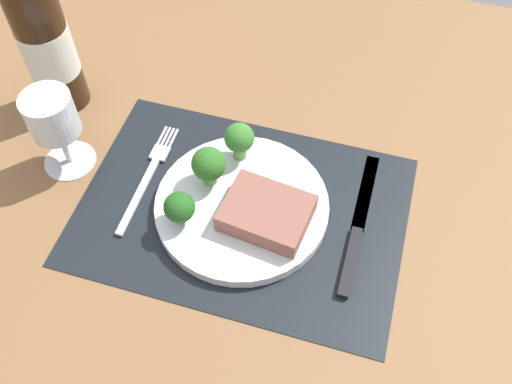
{
  "coord_description": "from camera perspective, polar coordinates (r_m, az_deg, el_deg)",
  "views": [
    {
      "loc": [
        13.58,
        -39.5,
        63.9
      ],
      "look_at": [
        1.32,
        2.2,
        1.9
      ],
      "focal_mm": 39.69,
      "sensor_mm": 36.0,
      "label": 1
    }
  ],
  "objects": [
    {
      "name": "wine_bottle",
      "position": [
        0.87,
        -20.53,
        14.16
      ],
      "size": [
        7.33,
        7.33,
        32.26
      ],
      "color": "#331E0F",
      "rests_on": "ground_plane"
    },
    {
      "name": "steak",
      "position": [
        0.72,
        1.06,
        -2.12
      ],
      "size": [
        11.82,
        9.71,
        2.81
      ],
      "primitive_type": "cube",
      "rotation": [
        0.0,
        0.0,
        -0.12
      ],
      "color": "#8C5647",
      "rests_on": "plate"
    },
    {
      "name": "ground_plane",
      "position": [
        0.78,
        -1.39,
        -2.49
      ],
      "size": [
        140.0,
        110.0,
        3.0
      ],
      "primitive_type": "cube",
      "color": "brown"
    },
    {
      "name": "wine_glass",
      "position": [
        0.79,
        -19.8,
        6.86
      ],
      "size": [
        7.34,
        7.34,
        12.67
      ],
      "color": "silver",
      "rests_on": "ground_plane"
    },
    {
      "name": "broccoli_front_edge",
      "position": [
        0.71,
        -7.73,
        -1.56
      ],
      "size": [
        4.0,
        4.0,
        4.98
      ],
      "color": "#5B8942",
      "rests_on": "plate"
    },
    {
      "name": "broccoli_near_steak",
      "position": [
        0.74,
        -4.8,
        2.75
      ],
      "size": [
        4.57,
        4.57,
        5.94
      ],
      "color": "#6B994C",
      "rests_on": "plate"
    },
    {
      "name": "knife",
      "position": [
        0.75,
        10.1,
        -4.08
      ],
      "size": [
        1.8,
        23.0,
        0.8
      ],
      "rotation": [
        0.0,
        0.0,
        0.05
      ],
      "color": "black",
      "rests_on": "placemat"
    },
    {
      "name": "placemat",
      "position": [
        0.76,
        -1.42,
        -1.83
      ],
      "size": [
        43.37,
        30.4,
        0.3
      ],
      "primitive_type": "cube",
      "color": "black",
      "rests_on": "ground_plane"
    },
    {
      "name": "broccoli_back_left",
      "position": [
        0.77,
        -1.7,
        5.36
      ],
      "size": [
        4.11,
        4.11,
        5.94
      ],
      "color": "#6B994C",
      "rests_on": "plate"
    },
    {
      "name": "fork",
      "position": [
        0.8,
        -10.82,
        1.56
      ],
      "size": [
        2.4,
        19.2,
        0.5
      ],
      "rotation": [
        0.0,
        0.0,
        -0.0
      ],
      "color": "silver",
      "rests_on": "placemat"
    },
    {
      "name": "plate",
      "position": [
        0.75,
        -1.43,
        -1.43
      ],
      "size": [
        23.17,
        23.17,
        1.6
      ],
      "primitive_type": "cylinder",
      "color": "silver",
      "rests_on": "placemat"
    }
  ]
}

